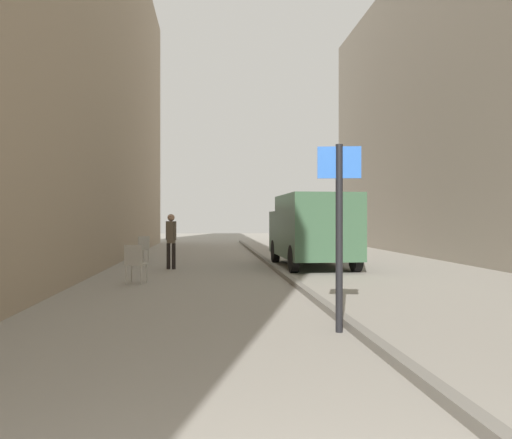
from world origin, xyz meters
The scene contains 8 objects.
ground_plane centered at (0.00, 12.00, 0.00)m, with size 80.00×80.00×0.00m, color gray.
building_facade_left centered at (-4.67, 12.00, 6.89)m, with size 2.14×40.00×13.78m, color gray.
kerb_strip centered at (1.58, 12.00, 0.06)m, with size 0.16×40.00×0.12m, color slate.
pedestrian_main_foreground centered at (-1.61, 14.48, 0.99)m, with size 0.33×0.24×1.71m.
delivery_van centered at (2.89, 14.84, 1.25)m, with size 2.18×5.12×2.32m.
street_sign_post centered at (1.36, 5.44, 1.55)m, with size 0.60×0.13×2.60m.
cafe_chair_near_window centered at (-2.80, 16.88, 0.55)m, with size 0.61×0.61×0.94m.
cafe_chair_by_doorway centered at (-2.21, 10.98, 0.55)m, with size 0.52×0.52×0.94m.
Camera 1 is at (-0.42, -1.47, 1.58)m, focal length 35.76 mm.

